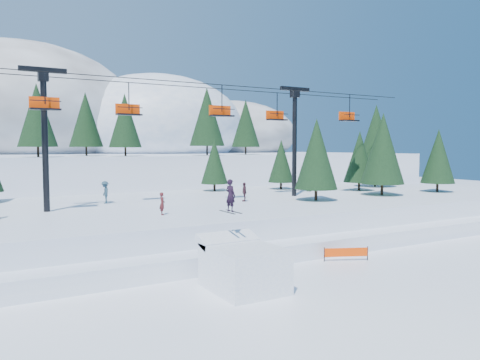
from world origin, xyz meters
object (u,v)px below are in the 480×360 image
banner_far (363,241)px  jump_kicker (243,265)px  chairlift (184,121)px  banner_near (346,252)px

banner_far → jump_kicker: bearing=-161.8°
chairlift → banner_near: (4.89, -14.19, -8.78)m
chairlift → banner_near: chairlift is taller
jump_kicker → banner_near: (8.56, 1.82, -0.67)m
jump_kicker → chairlift: 18.32m
jump_kicker → chairlift: size_ratio=0.12×
banner_near → banner_far: bearing=31.4°
jump_kicker → banner_far: 12.71m
banner_far → chairlift: bearing=124.8°
chairlift → banner_near: size_ratio=17.55×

